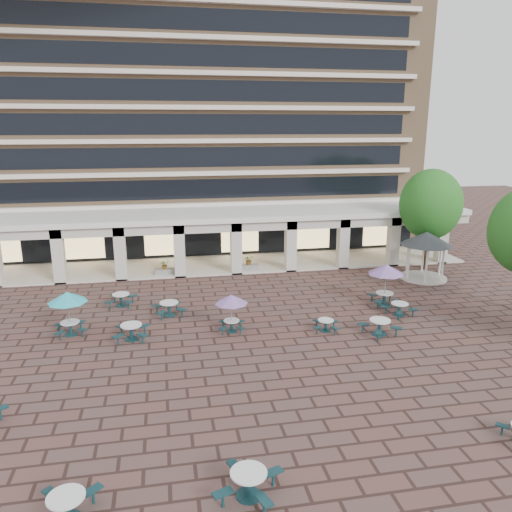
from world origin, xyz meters
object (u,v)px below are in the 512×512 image
Objects in this scene: picnic_table_1 at (67,506)px; gazebo at (426,244)px; planter_left at (165,269)px; picnic_table_2 at (249,482)px; planter_right at (249,264)px.

gazebo is at bearing 46.03° from picnic_table_1.
planter_left is at bearing 166.85° from gazebo.
picnic_table_1 is 0.82× the size of picnic_table_2.
picnic_table_1 is 5.23m from picnic_table_2.
planter_right reaches higher than picnic_table_1.
planter_right is (-12.27, 4.36, -2.10)m from gazebo.
planter_left is at bearing 86.85° from picnic_table_1.
picnic_table_1 is at bearing -137.93° from gazebo.
gazebo is (21.65, 19.54, 2.13)m from picnic_table_1.
planter_right reaches higher than planter_left.
planter_left is 6.40m from planter_right.
gazebo reaches higher than planter_right.
picnic_table_1 is at bearing -97.11° from planter_left.
picnic_table_1 is 1.28× the size of planter_left.
picnic_table_1 is 29.24m from gazebo.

